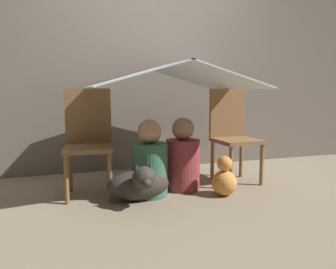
{
  "coord_description": "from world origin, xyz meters",
  "views": [
    {
      "loc": [
        -0.89,
        -2.7,
        0.88
      ],
      "look_at": [
        0.0,
        0.06,
        0.5
      ],
      "focal_mm": 35.0,
      "sensor_mm": 36.0,
      "label": 1
    }
  ],
  "objects_px": {
    "chair_right": "(233,132)",
    "person_front": "(150,163)",
    "dog": "(139,184)",
    "person_second": "(183,159)",
    "chair_left": "(89,138)"
  },
  "relations": [
    {
      "from": "chair_left",
      "to": "person_second",
      "type": "distance_m",
      "value": 0.85
    },
    {
      "from": "chair_right",
      "to": "person_front",
      "type": "xyz_separation_m",
      "value": [
        -0.9,
        -0.22,
        -0.21
      ]
    },
    {
      "from": "person_front",
      "to": "person_second",
      "type": "height_order",
      "value": "same"
    },
    {
      "from": "chair_right",
      "to": "person_front",
      "type": "distance_m",
      "value": 0.95
    },
    {
      "from": "chair_right",
      "to": "dog",
      "type": "bearing_deg",
      "value": -165.47
    },
    {
      "from": "person_front",
      "to": "person_second",
      "type": "distance_m",
      "value": 0.35
    },
    {
      "from": "chair_right",
      "to": "person_second",
      "type": "relative_size",
      "value": 1.39
    },
    {
      "from": "chair_left",
      "to": "person_second",
      "type": "relative_size",
      "value": 1.39
    },
    {
      "from": "person_front",
      "to": "dog",
      "type": "relative_size",
      "value": 1.27
    },
    {
      "from": "chair_right",
      "to": "person_second",
      "type": "height_order",
      "value": "chair_right"
    },
    {
      "from": "chair_right",
      "to": "person_second",
      "type": "xyz_separation_m",
      "value": [
        -0.57,
        -0.13,
        -0.21
      ]
    },
    {
      "from": "chair_left",
      "to": "person_second",
      "type": "xyz_separation_m",
      "value": [
        0.81,
        -0.13,
        -0.21
      ]
    },
    {
      "from": "chair_right",
      "to": "person_front",
      "type": "bearing_deg",
      "value": -170.19
    },
    {
      "from": "dog",
      "to": "chair_right",
      "type": "bearing_deg",
      "value": 18.31
    },
    {
      "from": "chair_right",
      "to": "dog",
      "type": "relative_size",
      "value": 1.77
    }
  ]
}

